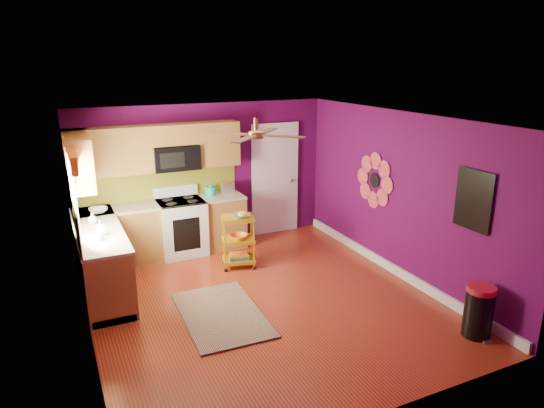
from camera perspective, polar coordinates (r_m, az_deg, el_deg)
ground at (r=6.85m, az=-1.03°, el=-11.31°), size 5.00×5.00×0.00m
room_envelope at (r=6.26m, az=-0.88°, el=2.04°), size 4.54×5.04×2.52m
lower_cabinets at (r=7.93m, az=-15.49°, el=-4.48°), size 2.81×2.31×0.94m
electric_range at (r=8.39m, az=-10.60°, el=-2.61°), size 0.76×0.66×1.13m
upper_cabinetry at (r=7.92m, az=-15.97°, el=5.75°), size 2.80×2.30×1.26m
left_window at (r=6.74m, az=-22.47°, el=2.74°), size 0.08×1.35×1.08m
panel_door at (r=9.12m, az=0.34°, el=2.80°), size 0.95×0.11×2.15m
right_wall_art at (r=7.21m, az=16.44°, el=1.77°), size 0.04×2.74×1.04m
ceiling_fan at (r=6.30m, az=-1.89°, el=8.23°), size 1.01×1.01×0.26m
shag_rug at (r=6.54m, az=-5.98°, el=-12.76°), size 1.05×1.65×0.02m
rolling_cart at (r=7.73m, az=-3.92°, el=-4.14°), size 0.59×0.49×0.92m
trash_can at (r=6.43m, az=23.14°, el=-11.52°), size 0.39×0.40×0.65m
teal_kettle at (r=8.45m, az=-7.23°, el=1.53°), size 0.18×0.18×0.21m
toaster at (r=8.58m, az=-5.27°, el=1.88°), size 0.22×0.15×0.18m
soap_bottle_a at (r=6.89m, az=-19.53°, el=-2.66°), size 0.10×0.10×0.21m
soap_bottle_b at (r=7.41m, az=-20.35°, el=-1.59°), size 0.13×0.13×0.17m
counter_dish at (r=7.94m, az=-19.77°, el=-0.71°), size 0.28×0.28×0.07m
counter_cup at (r=6.74m, az=-19.68°, el=-3.67°), size 0.11×0.11×0.09m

